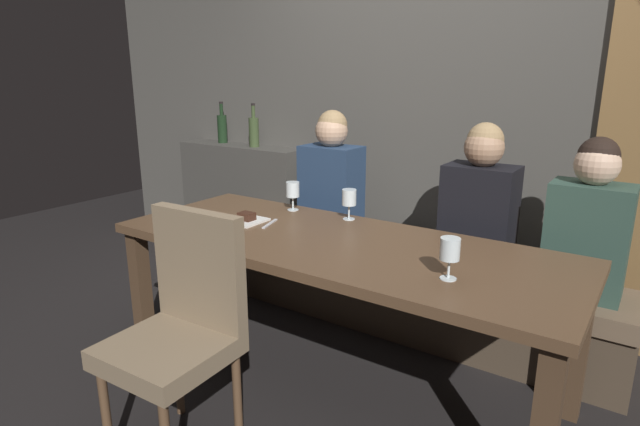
{
  "coord_description": "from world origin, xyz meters",
  "views": [
    {
      "loc": [
        1.23,
        -1.94,
        1.5
      ],
      "look_at": [
        -0.13,
        0.05,
        0.84
      ],
      "focal_mm": 28.92,
      "sensor_mm": 36.0,
      "label": 1
    }
  ],
  "objects_px": {
    "diner_bearded": "(479,205)",
    "wine_bottle_dark_red": "(222,128)",
    "diner_redhead": "(331,181)",
    "chair_near_side": "(182,319)",
    "diner_far_end": "(589,222)",
    "dessert_plate": "(246,219)",
    "wine_glass_near_left": "(349,199)",
    "wine_glass_center_front": "(293,190)",
    "wine_bottle_pale_label": "(254,131)",
    "wine_glass_center_back": "(450,251)",
    "dining_table": "(336,258)",
    "banquette_bench": "(398,290)",
    "fork_on_table": "(270,224)"
  },
  "relations": [
    {
      "from": "diner_bearded",
      "to": "wine_bottle_dark_red",
      "type": "relative_size",
      "value": 2.48
    },
    {
      "from": "diner_redhead",
      "to": "chair_near_side",
      "type": "bearing_deg",
      "value": -80.62
    },
    {
      "from": "diner_far_end",
      "to": "dessert_plate",
      "type": "xyz_separation_m",
      "value": [
        -1.53,
        -0.72,
        -0.06
      ]
    },
    {
      "from": "wine_glass_near_left",
      "to": "wine_glass_center_front",
      "type": "height_order",
      "value": "same"
    },
    {
      "from": "wine_bottle_pale_label",
      "to": "dessert_plate",
      "type": "relative_size",
      "value": 1.72
    },
    {
      "from": "diner_far_end",
      "to": "wine_glass_center_front",
      "type": "relative_size",
      "value": 4.69
    },
    {
      "from": "wine_bottle_dark_red",
      "to": "wine_glass_center_front",
      "type": "height_order",
      "value": "wine_bottle_dark_red"
    },
    {
      "from": "diner_far_end",
      "to": "chair_near_side",
      "type": "bearing_deg",
      "value": -130.46
    },
    {
      "from": "diner_bearded",
      "to": "wine_bottle_pale_label",
      "type": "relative_size",
      "value": 2.48
    },
    {
      "from": "wine_bottle_dark_red",
      "to": "wine_glass_center_back",
      "type": "relative_size",
      "value": 1.99
    },
    {
      "from": "dining_table",
      "to": "banquette_bench",
      "type": "height_order",
      "value": "dining_table"
    },
    {
      "from": "diner_redhead",
      "to": "diner_far_end",
      "type": "height_order",
      "value": "diner_redhead"
    },
    {
      "from": "diner_redhead",
      "to": "diner_far_end",
      "type": "relative_size",
      "value": 1.08
    },
    {
      "from": "wine_bottle_pale_label",
      "to": "wine_bottle_dark_red",
      "type": "bearing_deg",
      "value": 174.29
    },
    {
      "from": "diner_redhead",
      "to": "fork_on_table",
      "type": "distance_m",
      "value": 0.71
    },
    {
      "from": "wine_bottle_dark_red",
      "to": "fork_on_table",
      "type": "height_order",
      "value": "wine_bottle_dark_red"
    },
    {
      "from": "chair_near_side",
      "to": "dessert_plate",
      "type": "xyz_separation_m",
      "value": [
        -0.3,
        0.72,
        0.2
      ]
    },
    {
      "from": "diner_redhead",
      "to": "wine_glass_center_front",
      "type": "bearing_deg",
      "value": -89.75
    },
    {
      "from": "diner_far_end",
      "to": "fork_on_table",
      "type": "xyz_separation_m",
      "value": [
        -1.39,
        -0.69,
        -0.07
      ]
    },
    {
      "from": "diner_far_end",
      "to": "wine_glass_center_front",
      "type": "bearing_deg",
      "value": -164.83
    },
    {
      "from": "banquette_bench",
      "to": "wine_bottle_pale_label",
      "type": "relative_size",
      "value": 7.67
    },
    {
      "from": "dining_table",
      "to": "fork_on_table",
      "type": "relative_size",
      "value": 12.94
    },
    {
      "from": "dining_table",
      "to": "fork_on_table",
      "type": "bearing_deg",
      "value": 176.35
    },
    {
      "from": "dining_table",
      "to": "dessert_plate",
      "type": "bearing_deg",
      "value": -179.45
    },
    {
      "from": "dessert_plate",
      "to": "diner_far_end",
      "type": "bearing_deg",
      "value": 25.31
    },
    {
      "from": "diner_bearded",
      "to": "wine_bottle_pale_label",
      "type": "height_order",
      "value": "wine_bottle_pale_label"
    },
    {
      "from": "chair_near_side",
      "to": "diner_redhead",
      "type": "height_order",
      "value": "diner_redhead"
    },
    {
      "from": "wine_glass_near_left",
      "to": "diner_bearded",
      "type": "bearing_deg",
      "value": 30.18
    },
    {
      "from": "diner_redhead",
      "to": "fork_on_table",
      "type": "xyz_separation_m",
      "value": [
        0.07,
        -0.7,
        -0.1
      ]
    },
    {
      "from": "chair_near_side",
      "to": "wine_glass_center_back",
      "type": "distance_m",
      "value": 1.08
    },
    {
      "from": "banquette_bench",
      "to": "wine_glass_near_left",
      "type": "height_order",
      "value": "wine_glass_near_left"
    },
    {
      "from": "fork_on_table",
      "to": "wine_bottle_dark_red",
      "type": "bearing_deg",
      "value": 126.25
    },
    {
      "from": "chair_near_side",
      "to": "diner_redhead",
      "type": "relative_size",
      "value": 1.18
    },
    {
      "from": "diner_bearded",
      "to": "dessert_plate",
      "type": "relative_size",
      "value": 4.26
    },
    {
      "from": "wine_glass_center_back",
      "to": "wine_glass_near_left",
      "type": "height_order",
      "value": "same"
    },
    {
      "from": "dining_table",
      "to": "diner_bearded",
      "type": "relative_size",
      "value": 2.72
    },
    {
      "from": "dining_table",
      "to": "wine_bottle_dark_red",
      "type": "bearing_deg",
      "value": 149.05
    },
    {
      "from": "chair_near_side",
      "to": "diner_bearded",
      "type": "height_order",
      "value": "diner_bearded"
    },
    {
      "from": "diner_far_end",
      "to": "dessert_plate",
      "type": "distance_m",
      "value": 1.69
    },
    {
      "from": "diner_bearded",
      "to": "wine_glass_near_left",
      "type": "distance_m",
      "value": 0.68
    },
    {
      "from": "dining_table",
      "to": "chair_near_side",
      "type": "bearing_deg",
      "value": -109.96
    },
    {
      "from": "wine_glass_near_left",
      "to": "diner_redhead",
      "type": "bearing_deg",
      "value": 133.39
    },
    {
      "from": "banquette_bench",
      "to": "wine_bottle_pale_label",
      "type": "xyz_separation_m",
      "value": [
        -1.4,
        0.32,
        0.84
      ]
    },
    {
      "from": "wine_glass_center_back",
      "to": "wine_glass_center_front",
      "type": "xyz_separation_m",
      "value": [
        -1.1,
        0.48,
        0.0
      ]
    },
    {
      "from": "fork_on_table",
      "to": "wine_glass_near_left",
      "type": "bearing_deg",
      "value": 30.69
    },
    {
      "from": "banquette_bench",
      "to": "wine_glass_center_back",
      "type": "distance_m",
      "value": 1.22
    },
    {
      "from": "wine_bottle_pale_label",
      "to": "wine_glass_center_front",
      "type": "distance_m",
      "value": 1.16
    },
    {
      "from": "chair_near_side",
      "to": "diner_far_end",
      "type": "bearing_deg",
      "value": 49.54
    },
    {
      "from": "dessert_plate",
      "to": "diner_redhead",
      "type": "bearing_deg",
      "value": 85.09
    },
    {
      "from": "wine_glass_center_back",
      "to": "dessert_plate",
      "type": "distance_m",
      "value": 1.18
    }
  ]
}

